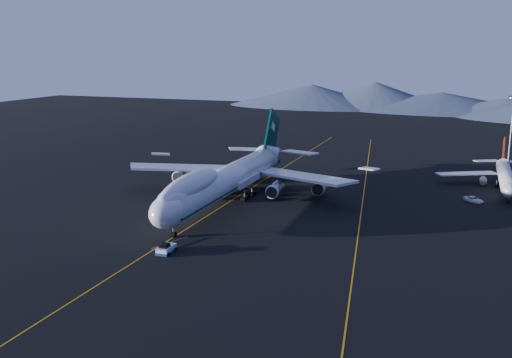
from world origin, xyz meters
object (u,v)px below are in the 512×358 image
(boeing_747, at_px, (227,179))
(service_van, at_px, (474,200))
(pushback_tug, at_px, (166,250))
(second_jet, at_px, (505,176))
(floodlight_mast, at_px, (511,138))

(boeing_747, bearing_deg, service_van, 20.73)
(pushback_tug, height_order, second_jet, second_jet)
(second_jet, distance_m, service_van, 19.28)
(pushback_tug, xyz_separation_m, second_jet, (58.99, 72.89, 2.79))
(pushback_tug, bearing_deg, second_jet, 48.72)
(boeing_747, relative_size, service_van, 14.19)
(boeing_747, distance_m, second_jet, 72.81)
(boeing_747, height_order, service_van, boeing_747)
(boeing_747, xyz_separation_m, second_jet, (61.99, 38.11, -2.42))
(boeing_747, xyz_separation_m, pushback_tug, (3.00, -34.78, -5.21))
(pushback_tug, bearing_deg, floodlight_mast, 52.34)
(boeing_747, relative_size, floodlight_mast, 3.14)
(service_van, relative_size, floodlight_mast, 0.22)
(boeing_747, height_order, second_jet, boeing_747)
(boeing_747, distance_m, pushback_tug, 35.29)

